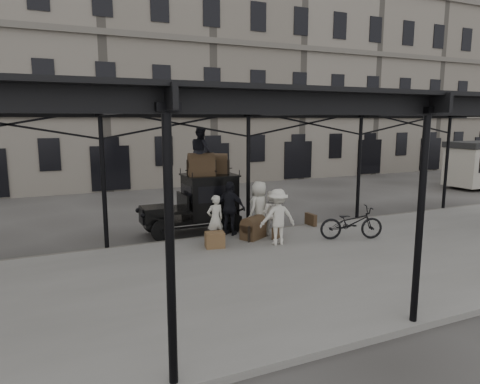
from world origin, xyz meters
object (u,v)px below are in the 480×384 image
object	(u,v)px
steamer_trunk_roof_near	(201,166)
steamer_trunk_platform	(253,229)
bicycle	(351,223)
porter_left	(215,219)
taxi	(202,201)
porter_official	(230,208)

from	to	relation	value
steamer_trunk_roof_near	steamer_trunk_platform	xyz separation A→B (m)	(1.23, -1.78, -2.05)
bicycle	steamer_trunk_platform	xyz separation A→B (m)	(-3.01, 1.46, -0.24)
porter_left	steamer_trunk_roof_near	xyz separation A→B (m)	(0.17, 1.80, 1.56)
taxi	porter_left	bearing A→B (deg)	-97.02
steamer_trunk_platform	steamer_trunk_roof_near	bearing A→B (deg)	93.82
bicycle	porter_official	bearing A→B (deg)	77.43
taxi	bicycle	size ratio (longest dim) A/B	1.69
porter_left	steamer_trunk_platform	bearing A→B (deg)	172.61
bicycle	steamer_trunk_platform	world-z (taller)	bicycle
taxi	steamer_trunk_platform	distance (m)	2.44
steamer_trunk_roof_near	porter_official	bearing A→B (deg)	-46.15
porter_official	steamer_trunk_platform	bearing A→B (deg)	172.92
porter_official	taxi	bearing A→B (deg)	-17.47
porter_official	steamer_trunk_platform	distance (m)	1.12
taxi	steamer_trunk_roof_near	size ratio (longest dim) A/B	3.90
bicycle	taxi	bearing A→B (deg)	69.35
steamer_trunk_roof_near	steamer_trunk_platform	distance (m)	2.98
taxi	porter_left	size ratio (longest dim) A/B	2.26
bicycle	steamer_trunk_roof_near	bearing A→B (deg)	71.95
porter_official	bicycle	xyz separation A→B (m)	(3.55, -2.20, -0.39)
bicycle	steamer_trunk_roof_near	world-z (taller)	steamer_trunk_roof_near
porter_official	steamer_trunk_platform	world-z (taller)	porter_official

